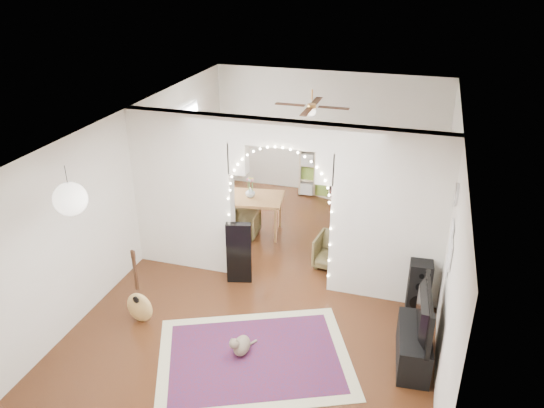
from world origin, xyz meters
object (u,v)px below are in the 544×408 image
(media_console, at_px, (413,347))
(bookcase, at_px, (332,166))
(dining_table, at_px, (250,200))
(dining_chair_right, at_px, (334,252))
(dining_chair_left, at_px, (245,224))
(acoustic_guitar, at_px, (138,296))
(floor_speaker, at_px, (419,287))

(media_console, height_order, bookcase, bookcase)
(dining_table, xyz_separation_m, dining_chair_right, (1.74, -0.73, -0.40))
(dining_chair_left, height_order, dining_chair_right, dining_chair_right)
(acoustic_guitar, xyz_separation_m, dining_chair_right, (2.40, 2.32, -0.16))
(floor_speaker, relative_size, dining_table, 0.64)
(floor_speaker, xyz_separation_m, media_console, (-0.00, -1.16, -0.17))
(acoustic_guitar, bearing_deg, dining_table, 92.50)
(acoustic_guitar, relative_size, bookcase, 0.71)
(acoustic_guitar, bearing_deg, bookcase, 85.50)
(acoustic_guitar, bearing_deg, floor_speaker, 34.94)
(acoustic_guitar, height_order, bookcase, bookcase)
(floor_speaker, xyz_separation_m, dining_table, (-3.18, 1.63, 0.27))
(media_console, xyz_separation_m, dining_chair_right, (-1.44, 2.06, 0.03))
(media_console, bearing_deg, floor_speaker, 85.19)
(media_console, bearing_deg, dining_table, 133.90)
(media_console, height_order, dining_table, dining_table)
(bookcase, bearing_deg, dining_table, -99.62)
(dining_chair_right, bearing_deg, media_console, -48.30)
(media_console, relative_size, bookcase, 0.71)
(media_console, xyz_separation_m, bookcase, (-2.04, 4.92, 0.46))
(dining_table, bearing_deg, acoustic_guitar, -110.71)
(acoustic_guitar, distance_m, dining_table, 3.13)
(media_console, bearing_deg, dining_chair_right, 120.11)
(floor_speaker, bearing_deg, media_console, -94.45)
(bookcase, bearing_deg, media_console, -48.88)
(acoustic_guitar, height_order, dining_chair_right, acoustic_guitar)
(dining_chair_left, bearing_deg, media_console, -42.12)
(media_console, xyz_separation_m, dining_chair_left, (-3.26, 2.66, -0.01))
(dining_table, bearing_deg, floor_speaker, -35.77)
(acoustic_guitar, xyz_separation_m, dining_table, (0.65, 3.05, 0.24))
(media_console, relative_size, dining_chair_left, 1.89)
(floor_speaker, xyz_separation_m, dining_chair_left, (-3.26, 1.50, -0.17))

